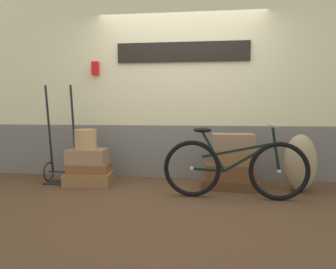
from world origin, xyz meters
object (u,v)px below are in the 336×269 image
Objects in this scene: suitcase_2 at (88,156)px; suitcase_5 at (233,157)px; suitcase_4 at (230,172)px; suitcase_3 at (230,183)px; burlap_sack at (300,163)px; suitcase_0 at (89,179)px; bicycle at (234,168)px; luggage_trolley at (62,160)px; suitcase_6 at (233,141)px; suitcase_1 at (89,168)px; wicker_basket at (86,139)px.

suitcase_2 is 2.02m from suitcase_5.
suitcase_4 is 1.23× the size of suitcase_5.
burlap_sack reaches higher than suitcase_3.
suitcase_2 reaches higher than suitcase_0.
bicycle is at bearing -13.68° from suitcase_2.
suitcase_4 is 2.41m from luggage_trolley.
suitcase_6 reaches higher than suitcase_2.
bicycle is at bearing -18.54° from suitcase_1.
suitcase_6 is (0.03, 0.01, 0.57)m from suitcase_3.
bicycle is at bearing -92.26° from suitcase_5.
suitcase_1 is 0.47m from luggage_trolley.
suitcase_1 is 1.97m from suitcase_3.
luggage_trolley is at bearing 177.57° from burlap_sack.
suitcase_2 is at bearing 33.02° from wicker_basket.
suitcase_2 is 0.99× the size of suitcase_6.
suitcase_5 is 0.30× the size of bicycle.
suitcase_5 is (2.02, 0.00, 0.03)m from suitcase_2.
luggage_trolley is 1.89× the size of burlap_sack.
bicycle is (1.96, -0.44, 0.13)m from suitcase_1.
suitcase_1 is 0.40× the size of luggage_trolley.
suitcase_0 is 1.96m from suitcase_4.
wicker_basket is (-0.04, 0.02, 0.56)m from suitcase_0.
bicycle is at bearing -85.12° from suitcase_4.
suitcase_2 is at bearing -178.30° from suitcase_6.
suitcase_3 is 0.43× the size of bicycle.
suitcase_6 is 1.82× the size of wicker_basket.
luggage_trolley is 0.83× the size of bicycle.
suitcase_1 is 2.03m from suitcase_6.
wicker_basket is 0.18× the size of bicycle.
wicker_basket is (-2.04, -0.03, 0.01)m from suitcase_6.
suitcase_3 is at bearing 90.11° from bicycle.
suitcase_3 is at bearing -1.87° from luggage_trolley.
suitcase_3 is 1.41× the size of suitcase_5.
suitcase_2 is at bearing -178.00° from suitcase_5.
bicycle is (-0.03, -0.45, -0.06)m from suitcase_5.
bicycle is (2.42, -0.53, 0.04)m from luggage_trolley.
suitcase_5 is at bearing -89.65° from suitcase_6.
wicker_basket is at bearing -177.67° from suitcase_5.
suitcase_2 is (-0.02, 0.03, 0.32)m from suitcase_0.
bicycle is at bearing -84.93° from suitcase_3.
suitcase_6 is 0.53m from bicycle.
suitcase_0 is at bearing -177.07° from suitcase_5.
suitcase_0 is at bearing -107.96° from suitcase_1.
suitcase_2 is 0.24m from wicker_basket.
suitcase_1 reaches higher than suitcase_0.
suitcase_0 is at bearing 168.10° from bicycle.
wicker_basket is (-0.04, -0.00, 0.41)m from suitcase_1.
suitcase_6 is 2.04m from wicker_basket.
suitcase_3 is 0.54m from bicycle.
burlap_sack is at bearing 1.02° from suitcase_3.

